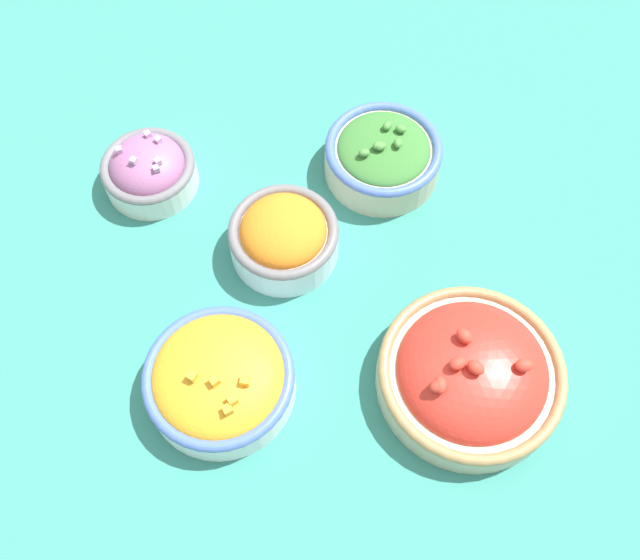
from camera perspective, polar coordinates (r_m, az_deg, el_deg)
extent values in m
plane|color=#337F75|center=(0.79, 0.00, -1.00)|extent=(3.00, 3.00, 0.00)
cylinder|color=silver|center=(0.80, -2.89, 3.14)|extent=(0.12, 0.12, 0.04)
torus|color=slate|center=(0.78, -2.96, 3.92)|extent=(0.12, 0.12, 0.01)
ellipsoid|color=orange|center=(0.78, -2.96, 3.92)|extent=(0.10, 0.10, 0.05)
cylinder|color=beige|center=(0.86, 5.01, 9.58)|extent=(0.14, 0.14, 0.04)
torus|color=#4766B7|center=(0.85, 5.13, 10.44)|extent=(0.14, 0.14, 0.01)
ellipsoid|color=#387533|center=(0.85, 5.13, 10.44)|extent=(0.11, 0.11, 0.02)
ellipsoid|color=#47893D|center=(0.84, 6.48, 11.92)|extent=(0.02, 0.02, 0.01)
ellipsoid|color=#47893D|center=(0.83, 6.25, 10.84)|extent=(0.02, 0.01, 0.01)
ellipsoid|color=#47893D|center=(0.83, 4.65, 10.68)|extent=(0.01, 0.01, 0.01)
ellipsoid|color=#47893D|center=(0.82, 4.90, 10.61)|extent=(0.01, 0.01, 0.01)
ellipsoid|color=#47893D|center=(0.82, 3.56, 10.12)|extent=(0.01, 0.01, 0.01)
ellipsoid|color=#47893D|center=(0.84, 5.40, 12.19)|extent=(0.02, 0.02, 0.01)
cylinder|color=silver|center=(0.87, -13.41, 8.22)|extent=(0.11, 0.11, 0.03)
torus|color=slate|center=(0.86, -13.64, 8.86)|extent=(0.11, 0.11, 0.01)
ellipsoid|color=#9E5B8E|center=(0.86, -13.64, 8.86)|extent=(0.09, 0.09, 0.05)
cube|color=#C699C1|center=(0.83, -12.86, 9.24)|extent=(0.01, 0.01, 0.01)
cube|color=#C699C1|center=(0.83, -12.98, 8.68)|extent=(0.01, 0.01, 0.01)
cube|color=#C699C1|center=(0.85, -15.77, 9.98)|extent=(0.01, 0.01, 0.01)
cube|color=#C699C1|center=(0.83, -14.70, 9.22)|extent=(0.01, 0.01, 0.01)
cube|color=#C699C1|center=(0.86, -13.63, 11.25)|extent=(0.01, 0.01, 0.01)
cube|color=#C699C1|center=(0.85, -12.84, 10.88)|extent=(0.01, 0.01, 0.01)
cylinder|color=beige|center=(0.75, 11.84, -7.60)|extent=(0.19, 0.19, 0.03)
torus|color=#997A4C|center=(0.73, 12.08, -7.15)|extent=(0.19, 0.19, 0.01)
ellipsoid|color=red|center=(0.73, 12.08, -7.15)|extent=(0.15, 0.15, 0.06)
ellipsoid|color=red|center=(0.69, 9.61, -8.28)|extent=(0.02, 0.02, 0.01)
ellipsoid|color=red|center=(0.71, 15.99, -6.58)|extent=(0.02, 0.02, 0.01)
ellipsoid|color=red|center=(0.69, 9.44, -8.37)|extent=(0.01, 0.02, 0.01)
ellipsoid|color=red|center=(0.69, 12.35, -6.86)|extent=(0.02, 0.02, 0.01)
ellipsoid|color=red|center=(0.69, 10.97, -6.55)|extent=(0.01, 0.02, 0.01)
ellipsoid|color=red|center=(0.71, 11.48, -4.41)|extent=(0.02, 0.02, 0.01)
cylinder|color=white|center=(0.74, -7.96, -8.10)|extent=(0.15, 0.15, 0.04)
torus|color=#4766B7|center=(0.72, -8.14, -7.62)|extent=(0.15, 0.15, 0.01)
ellipsoid|color=orange|center=(0.72, -8.14, -7.62)|extent=(0.13, 0.13, 0.05)
cube|color=#F4A828|center=(0.68, -7.41, -10.24)|extent=(0.01, 0.01, 0.01)
cube|color=#F4A828|center=(0.69, -8.46, -7.97)|extent=(0.01, 0.01, 0.01)
cube|color=#F4A828|center=(0.69, -6.02, -8.01)|extent=(0.01, 0.01, 0.01)
cube|color=#F4A828|center=(0.70, -10.20, -7.58)|extent=(0.01, 0.01, 0.01)
cube|color=#F4A828|center=(0.68, -7.04, -9.49)|extent=(0.01, 0.01, 0.01)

